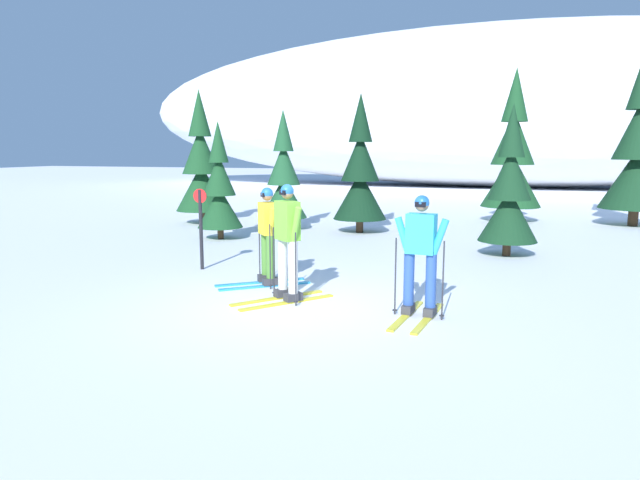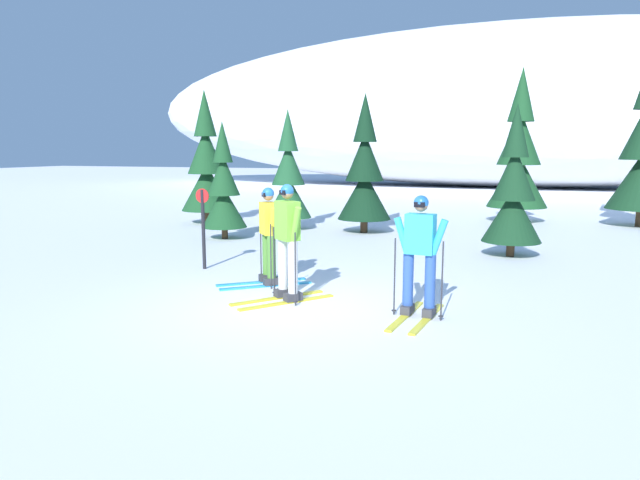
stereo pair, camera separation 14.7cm
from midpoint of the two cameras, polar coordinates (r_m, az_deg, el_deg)
name	(u,v)px [view 2 (the right image)]	position (r m, az deg, el deg)	size (l,w,h in m)	color
ground_plane	(299,307)	(8.67, -1.64, -6.68)	(120.00, 120.00, 0.00)	white
skier_lime_jacket	(287,240)	(8.85, -2.83, -0.01)	(1.36, 1.54, 1.82)	gold
skier_cyan_jacket	(420,254)	(8.11, 10.41, -1.40)	(0.78, 1.61, 1.72)	gold
skier_yellow_jacket	(268,235)	(9.95, -4.76, 0.53)	(1.52, 1.34, 1.70)	#2893CC
pine_tree_far_left	(206,168)	(18.61, -11.05, 7.05)	(1.63, 1.63, 4.21)	#47301E
pine_tree_left	(224,190)	(15.26, -9.31, 4.92)	(1.19, 1.19, 3.08)	#47301E
pine_tree_center_left	(288,180)	(16.90, -2.93, 6.03)	(1.36, 1.36, 3.51)	#47301E
pine_tree_center	(365,175)	(16.23, 4.73, 6.47)	(1.51, 1.51, 3.91)	#47301E
pine_tree_center_right	(513,194)	(13.22, 19.03, 4.40)	(1.29, 1.29, 3.33)	#47301E
pine_tree_right	(519,158)	(19.70, 19.42, 7.69)	(1.91, 1.91, 4.94)	#47301E
snow_ridge_background	(514,107)	(38.52, 18.91, 12.48)	(49.23, 14.31, 10.00)	white
trail_marker_post	(203,224)	(11.45, -11.22, 1.58)	(0.28, 0.07, 1.59)	black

